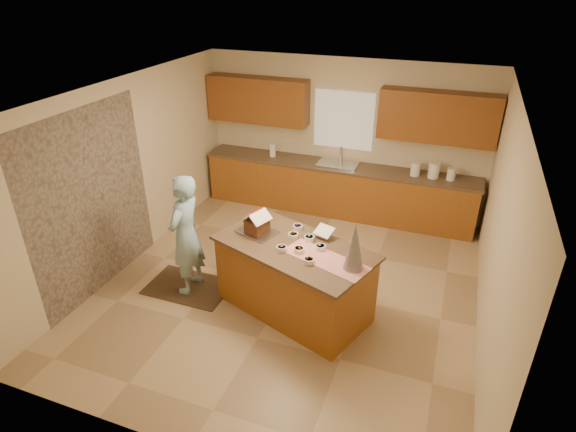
# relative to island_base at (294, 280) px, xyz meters

# --- Properties ---
(floor) EXTENTS (5.50, 5.50, 0.00)m
(floor) POSITION_rel_island_base_xyz_m (-0.22, 0.45, -0.46)
(floor) COLOR tan
(floor) RESTS_ON ground
(ceiling) EXTENTS (5.50, 5.50, 0.00)m
(ceiling) POSITION_rel_island_base_xyz_m (-0.22, 0.45, 2.24)
(ceiling) COLOR silver
(ceiling) RESTS_ON floor
(wall_back) EXTENTS (5.50, 5.50, 0.00)m
(wall_back) POSITION_rel_island_base_xyz_m (-0.22, 3.20, 0.89)
(wall_back) COLOR beige
(wall_back) RESTS_ON floor
(wall_front) EXTENTS (5.50, 5.50, 0.00)m
(wall_front) POSITION_rel_island_base_xyz_m (-0.22, -2.30, 0.89)
(wall_front) COLOR beige
(wall_front) RESTS_ON floor
(wall_left) EXTENTS (5.50, 5.50, 0.00)m
(wall_left) POSITION_rel_island_base_xyz_m (-2.72, 0.45, 0.89)
(wall_left) COLOR beige
(wall_left) RESTS_ON floor
(wall_right) EXTENTS (5.50, 5.50, 0.00)m
(wall_right) POSITION_rel_island_base_xyz_m (2.28, 0.45, 0.89)
(wall_right) COLOR beige
(wall_right) RESTS_ON floor
(stone_accent) EXTENTS (0.00, 2.50, 2.50)m
(stone_accent) POSITION_rel_island_base_xyz_m (-2.70, -0.35, 0.79)
(stone_accent) COLOR gray
(stone_accent) RESTS_ON wall_left
(window_curtain) EXTENTS (1.05, 0.03, 1.00)m
(window_curtain) POSITION_rel_island_base_xyz_m (-0.22, 3.17, 1.19)
(window_curtain) COLOR white
(window_curtain) RESTS_ON wall_back
(back_counter_base) EXTENTS (4.80, 0.60, 0.88)m
(back_counter_base) POSITION_rel_island_base_xyz_m (-0.22, 2.90, -0.02)
(back_counter_base) COLOR #A35221
(back_counter_base) RESTS_ON floor
(back_counter_top) EXTENTS (4.85, 0.63, 0.04)m
(back_counter_top) POSITION_rel_island_base_xyz_m (-0.22, 2.90, 0.44)
(back_counter_top) COLOR brown
(back_counter_top) RESTS_ON back_counter_base
(upper_cabinet_left) EXTENTS (1.85, 0.35, 0.80)m
(upper_cabinet_left) POSITION_rel_island_base_xyz_m (-1.77, 3.02, 1.44)
(upper_cabinet_left) COLOR brown
(upper_cabinet_left) RESTS_ON wall_back
(upper_cabinet_right) EXTENTS (1.85, 0.35, 0.80)m
(upper_cabinet_right) POSITION_rel_island_base_xyz_m (1.33, 3.02, 1.44)
(upper_cabinet_right) COLOR brown
(upper_cabinet_right) RESTS_ON wall_back
(sink) EXTENTS (0.70, 0.45, 0.12)m
(sink) POSITION_rel_island_base_xyz_m (-0.22, 2.90, 0.43)
(sink) COLOR silver
(sink) RESTS_ON back_counter_top
(faucet) EXTENTS (0.03, 0.03, 0.28)m
(faucet) POSITION_rel_island_base_xyz_m (-0.22, 3.08, 0.60)
(faucet) COLOR silver
(faucet) RESTS_ON back_counter_top
(island_base) EXTENTS (2.09, 1.53, 0.92)m
(island_base) POSITION_rel_island_base_xyz_m (0.00, 0.00, 0.00)
(island_base) COLOR #A35221
(island_base) RESTS_ON floor
(island_top) EXTENTS (2.20, 1.63, 0.04)m
(island_top) POSITION_rel_island_base_xyz_m (0.00, 0.00, 0.48)
(island_top) COLOR brown
(island_top) RESTS_ON island_base
(table_runner) EXTENTS (1.11, 0.71, 0.01)m
(table_runner) POSITION_rel_island_base_xyz_m (0.44, -0.16, 0.51)
(table_runner) COLOR #B10D0C
(table_runner) RESTS_ON island_top
(baking_tray) EXTENTS (0.57, 0.50, 0.03)m
(baking_tray) POSITION_rel_island_base_xyz_m (-0.56, 0.15, 0.52)
(baking_tray) COLOR silver
(baking_tray) RESTS_ON island_top
(cookbook) EXTENTS (0.28, 0.25, 0.10)m
(cookbook) POSITION_rel_island_base_xyz_m (0.28, 0.32, 0.60)
(cookbook) COLOR white
(cookbook) RESTS_ON island_top
(tinsel_tree) EXTENTS (0.29, 0.29, 0.58)m
(tinsel_tree) POSITION_rel_island_base_xyz_m (0.79, -0.23, 0.79)
(tinsel_tree) COLOR #A7A7B3
(tinsel_tree) RESTS_ON island_top
(rug) EXTENTS (1.15, 0.75, 0.01)m
(rug) POSITION_rel_island_base_xyz_m (-1.55, -0.08, -0.46)
(rug) COLOR black
(rug) RESTS_ON floor
(boy) EXTENTS (0.41, 0.62, 1.69)m
(boy) POSITION_rel_island_base_xyz_m (-1.50, -0.08, 0.40)
(boy) COLOR #8CB3C6
(boy) RESTS_ON rug
(canister_a) EXTENTS (0.16, 0.16, 0.22)m
(canister_a) POSITION_rel_island_base_xyz_m (1.10, 2.90, 0.57)
(canister_a) COLOR white
(canister_a) RESTS_ON back_counter_top
(canister_b) EXTENTS (0.18, 0.18, 0.26)m
(canister_b) POSITION_rel_island_base_xyz_m (1.40, 2.90, 0.59)
(canister_b) COLOR white
(canister_b) RESTS_ON back_counter_top
(canister_c) EXTENTS (0.14, 0.14, 0.20)m
(canister_c) POSITION_rel_island_base_xyz_m (1.67, 2.90, 0.56)
(canister_c) COLOR white
(canister_c) RESTS_ON back_counter_top
(paper_towel) EXTENTS (0.11, 0.11, 0.24)m
(paper_towel) POSITION_rel_island_base_xyz_m (-1.46, 2.90, 0.58)
(paper_towel) COLOR white
(paper_towel) RESTS_ON back_counter_top
(gingerbread_house) EXTENTS (0.37, 0.37, 0.30)m
(gingerbread_house) POSITION_rel_island_base_xyz_m (-0.56, 0.15, 0.64)
(gingerbread_house) COLOR #592B17
(gingerbread_house) RESTS_ON baking_tray
(candy_bowls) EXTENTS (0.56, 0.83, 0.06)m
(candy_bowls) POSITION_rel_island_base_xyz_m (0.08, 0.04, 0.53)
(candy_bowls) COLOR orange
(candy_bowls) RESTS_ON island_top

